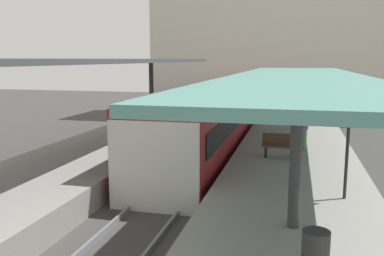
% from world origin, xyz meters
% --- Properties ---
extents(ground_plane, '(80.00, 80.00, 0.00)m').
position_xyz_m(ground_plane, '(0.00, 0.00, 0.00)').
color(ground_plane, '#383835').
extents(platform_left, '(4.40, 28.00, 1.00)m').
position_xyz_m(platform_left, '(-3.80, 0.00, 0.50)').
color(platform_left, gray).
rests_on(platform_left, ground_plane).
extents(platform_right, '(4.40, 28.00, 1.00)m').
position_xyz_m(platform_right, '(3.80, 0.00, 0.50)').
color(platform_right, gray).
rests_on(platform_right, ground_plane).
extents(track_ballast, '(3.20, 28.00, 0.20)m').
position_xyz_m(track_ballast, '(0.00, 0.00, 0.10)').
color(track_ballast, '#423F3D').
rests_on(track_ballast, ground_plane).
extents(rail_near_side, '(0.08, 28.00, 0.14)m').
position_xyz_m(rail_near_side, '(-0.72, 0.00, 0.27)').
color(rail_near_side, slate).
rests_on(rail_near_side, track_ballast).
extents(rail_far_side, '(0.08, 28.00, 0.14)m').
position_xyz_m(rail_far_side, '(0.72, 0.00, 0.27)').
color(rail_far_side, slate).
rests_on(rail_far_side, track_ballast).
extents(commuter_train, '(2.78, 14.54, 3.10)m').
position_xyz_m(commuter_train, '(0.00, 4.36, 1.73)').
color(commuter_train, maroon).
rests_on(commuter_train, track_ballast).
extents(canopy_left, '(4.18, 21.00, 3.48)m').
position_xyz_m(canopy_left, '(-3.80, 1.40, 4.35)').
color(canopy_left, '#333335').
rests_on(canopy_left, platform_left).
extents(canopy_right, '(4.18, 21.00, 2.96)m').
position_xyz_m(canopy_right, '(3.80, 1.40, 3.85)').
color(canopy_right, '#333335').
rests_on(canopy_right, platform_right).
extents(platform_bench, '(1.40, 0.41, 0.86)m').
position_xyz_m(platform_bench, '(3.35, 1.31, 1.46)').
color(platform_bench, black).
rests_on(platform_bench, platform_right).
extents(platform_sign, '(0.90, 0.08, 2.21)m').
position_xyz_m(platform_sign, '(5.04, -2.75, 2.62)').
color(platform_sign, '#262628').
rests_on(platform_sign, platform_right).
extents(litter_bin, '(0.44, 0.44, 0.80)m').
position_xyz_m(litter_bin, '(4.15, -6.94, 1.40)').
color(litter_bin, '#2D2D30').
rests_on(litter_bin, platform_right).
extents(passenger_near_bench, '(0.36, 0.36, 1.66)m').
position_xyz_m(passenger_near_bench, '(4.09, 2.82, 1.86)').
color(passenger_near_bench, '#386B3D').
rests_on(passenger_near_bench, platform_right).
extents(station_building_backdrop, '(18.00, 6.00, 11.00)m').
position_xyz_m(station_building_backdrop, '(1.81, 20.00, 5.50)').
color(station_building_backdrop, beige).
rests_on(station_building_backdrop, ground_plane).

